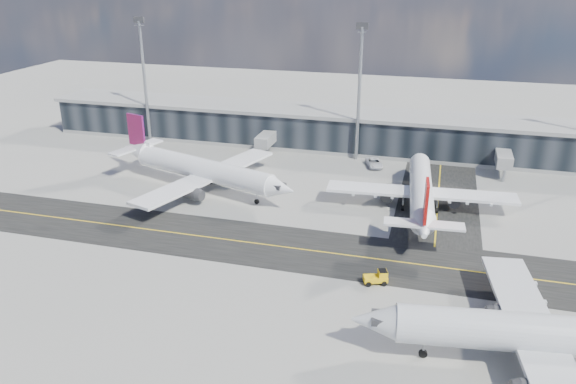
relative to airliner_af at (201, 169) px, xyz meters
name	(u,v)px	position (x,y,z in m)	size (l,w,h in m)	color
ground	(303,263)	(25.39, -22.56, -4.02)	(300.00, 300.00, 0.00)	gray
taxiway_lanes	(343,234)	(29.30, -11.82, -4.01)	(180.00, 63.00, 0.03)	black
terminal_concourse	(362,133)	(25.43, 32.37, 0.07)	(152.00, 19.80, 8.80)	black
floodlight_masts	(359,88)	(25.39, 25.44, 11.58)	(102.50, 0.70, 28.90)	gray
airliner_af	(201,169)	(0.00, 0.00, 0.00)	(40.19, 34.67, 12.18)	white
airliner_redtail	(421,191)	(40.38, 0.55, -0.28)	(32.66, 38.29, 11.34)	white
airliner_near	(557,336)	(56.09, -37.46, 0.10)	(42.18, 36.07, 12.49)	silver
baggage_tug	(378,277)	(36.34, -25.32, -3.04)	(3.45, 2.48, 1.97)	yellow
service_van	(374,163)	(29.86, 21.44, -3.17)	(2.82, 6.12, 1.70)	white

